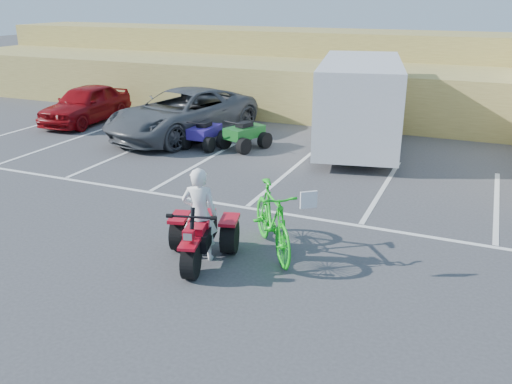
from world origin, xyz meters
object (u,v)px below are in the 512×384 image
at_px(green_dirt_bike, 272,219).
at_px(quad_atv_green, 245,148).
at_px(red_car, 86,104).
at_px(quad_atv_blue, 205,147).
at_px(red_trike_atv, 200,262).
at_px(cargo_trailer, 359,102).
at_px(rider, 200,214).
at_px(grey_pickup, 182,113).

distance_m(green_dirt_bike, quad_atv_green, 7.56).
bearing_deg(red_car, quad_atv_green, -11.53).
distance_m(red_car, quad_atv_blue, 6.16).
bearing_deg(quad_atv_blue, red_trike_atv, -61.01).
height_order(red_trike_atv, cargo_trailer, cargo_trailer).
bearing_deg(red_trike_atv, quad_atv_green, 92.83).
bearing_deg(cargo_trailer, red_car, 170.56).
bearing_deg(quad_atv_blue, red_car, 167.97).
bearing_deg(cargo_trailer, quad_atv_green, -167.41).
bearing_deg(quad_atv_blue, quad_atv_green, 17.63).
bearing_deg(rider, green_dirt_bike, -160.91).
height_order(quad_atv_blue, quad_atv_green, quad_atv_green).
distance_m(red_trike_atv, cargo_trailer, 9.22).
height_order(red_car, quad_atv_blue, red_car).
xyz_separation_m(rider, red_car, (-9.65, 8.48, -0.17)).
bearing_deg(red_car, red_trike_atv, -44.74).
distance_m(grey_pickup, red_car, 4.56).
height_order(green_dirt_bike, quad_atv_green, green_dirt_bike).
bearing_deg(red_trike_atv, red_car, 122.95).
xyz_separation_m(grey_pickup, cargo_trailer, (5.98, 0.85, 0.70)).
relative_size(quad_atv_blue, quad_atv_green, 0.96).
relative_size(red_trike_atv, green_dirt_bike, 0.77).
distance_m(quad_atv_blue, quad_atv_green, 1.31).
height_order(rider, quad_atv_green, rider).
xyz_separation_m(green_dirt_bike, quad_atv_blue, (-4.83, 6.27, -0.68)).
xyz_separation_m(grey_pickup, quad_atv_green, (2.66, -0.65, -0.81)).
relative_size(green_dirt_bike, cargo_trailer, 0.36).
height_order(red_car, quad_atv_green, red_car).
xyz_separation_m(rider, quad_atv_blue, (-3.70, 7.05, -0.90)).
bearing_deg(quad_atv_blue, green_dirt_bike, -50.84).
distance_m(red_car, cargo_trailer, 10.56).
distance_m(red_car, quad_atv_green, 7.32).
distance_m(rider, red_car, 12.85).
bearing_deg(green_dirt_bike, red_trike_atv, -177.37).
bearing_deg(red_car, rider, -44.38).
xyz_separation_m(red_trike_atv, red_car, (-9.69, 8.63, 0.72)).
relative_size(rider, quad_atv_green, 1.21).
bearing_deg(cargo_trailer, grey_pickup, 176.30).
bearing_deg(rider, red_car, -56.68).
bearing_deg(quad_atv_green, grey_pickup, -174.11).
xyz_separation_m(red_car, quad_atv_blue, (5.95, -1.44, -0.72)).
bearing_deg(quad_atv_green, green_dirt_bike, -41.98).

